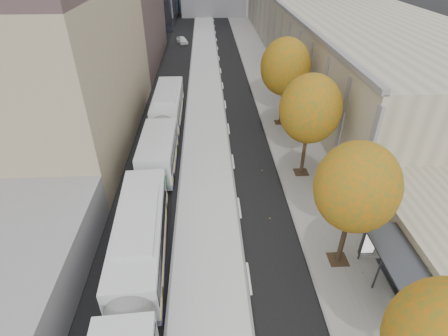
{
  "coord_description": "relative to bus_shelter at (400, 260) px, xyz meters",
  "views": [
    {
      "loc": [
        -3.67,
        -0.54,
        15.55
      ],
      "look_at": [
        -2.65,
        19.25,
        2.5
      ],
      "focal_mm": 28.0,
      "sensor_mm": 36.0,
      "label": 1
    }
  ],
  "objects": [
    {
      "name": "distant_car",
      "position": [
        -13.45,
        52.55,
        -1.6
      ],
      "size": [
        2.41,
        3.7,
        1.17
      ],
      "primitive_type": "imported",
      "rotation": [
        0.0,
        0.0,
        0.33
      ],
      "color": "white",
      "rests_on": "ground"
    },
    {
      "name": "building_tan",
      "position": [
        9.81,
        53.04,
        1.81
      ],
      "size": [
        18.0,
        92.0,
        8.0
      ],
      "primitive_type": "cube",
      "color": "gray",
      "rests_on": "ground"
    },
    {
      "name": "tree_e",
      "position": [
        -2.09,
        20.04,
        3.5
      ],
      "size": [
        4.6,
        4.6,
        7.92
      ],
      "color": "#2D2317",
      "rests_on": "sidewalk"
    },
    {
      "name": "tree_c",
      "position": [
        -2.09,
        2.04,
        3.06
      ],
      "size": [
        4.2,
        4.2,
        7.28
      ],
      "color": "#2D2317",
      "rests_on": "sidewalk"
    },
    {
      "name": "sidewalk",
      "position": [
        -1.56,
        24.04,
        -2.15
      ],
      "size": [
        4.75,
        150.0,
        0.08
      ],
      "primitive_type": "cube",
      "color": "gray",
      "rests_on": "ground"
    },
    {
      "name": "bus_far",
      "position": [
        -13.28,
        17.49,
        -0.6
      ],
      "size": [
        2.58,
        17.42,
        2.9
      ],
      "rotation": [
        0.0,
        0.0,
        -0.0
      ],
      "color": "#BBBEC1",
      "rests_on": "ground"
    },
    {
      "name": "bus_shelter",
      "position": [
        0.0,
        0.0,
        0.0
      ],
      "size": [
        1.9,
        4.4,
        2.53
      ],
      "color": "#383A3F",
      "rests_on": "sidewalk"
    },
    {
      "name": "tree_d",
      "position": [
        -2.09,
        11.04,
        3.28
      ],
      "size": [
        4.4,
        4.4,
        7.6
      ],
      "color": "#2D2317",
      "rests_on": "sidewalk"
    },
    {
      "name": "bus_near",
      "position": [
        -13.09,
        -0.88,
        -0.61
      ],
      "size": [
        3.43,
        17.42,
        2.89
      ],
      "rotation": [
        0.0,
        0.0,
        0.05
      ],
      "color": "#BBBEC1",
      "rests_on": "ground"
    },
    {
      "name": "bus_platform",
      "position": [
        -9.56,
        24.04,
        -2.11
      ],
      "size": [
        4.25,
        150.0,
        0.15
      ],
      "primitive_type": "cube",
      "color": "#BEBEBE",
      "rests_on": "ground"
    }
  ]
}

